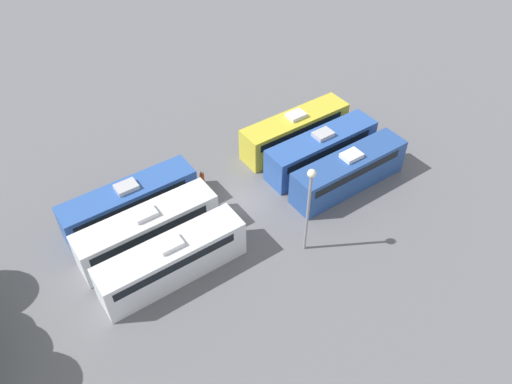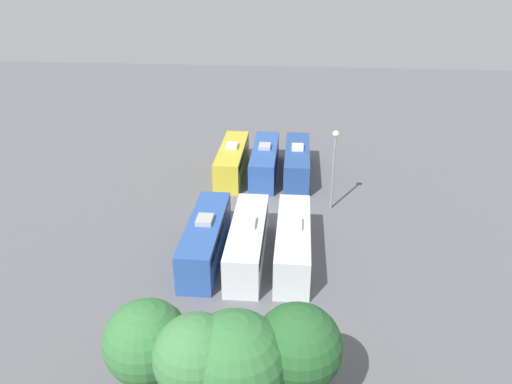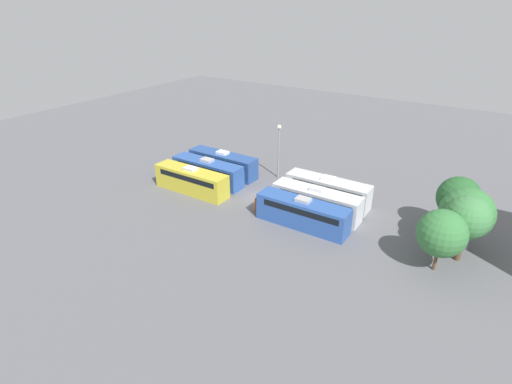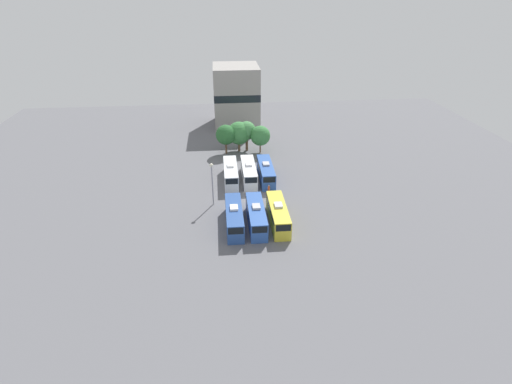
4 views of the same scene
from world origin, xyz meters
name	(u,v)px [view 3 (image 3 of 4)]	position (x,y,z in m)	size (l,w,h in m)	color
ground_plane	(258,197)	(0.00, 0.00, 0.00)	(127.23, 127.23, 0.00)	slate
bus_0	(223,163)	(-3.42, -8.10, 1.68)	(2.54, 10.40, 3.41)	#284C93
bus_1	(208,171)	(-0.02, -8.10, 1.68)	(2.54, 10.40, 3.41)	#2D56A8
bus_2	(192,180)	(3.41, -7.96, 1.68)	(2.54, 10.40, 3.41)	gold
bus_3	(328,190)	(-3.33, 7.93, 1.68)	(2.54, 10.40, 3.41)	silver
bus_4	(317,201)	(0.12, 8.06, 1.68)	(2.54, 10.40, 3.41)	silver
bus_5	(303,212)	(3.39, 7.96, 1.68)	(2.54, 10.40, 3.41)	#2D56A8
worker_person	(256,204)	(3.18, 1.78, 0.84)	(0.36, 0.36, 1.79)	#CC4C19
light_pole	(279,142)	(-6.66, -0.98, 5.15)	(0.60, 0.60, 7.56)	gray
tree_0	(459,198)	(-3.76, 21.95, 4.30)	(4.35, 4.35, 6.50)	brown
tree_1	(467,213)	(-0.82, 23.11, 4.18)	(5.05, 5.05, 6.72)	brown
tree_2	(468,218)	(0.90, 23.33, 4.61)	(4.09, 4.09, 6.70)	brown
tree_3	(442,233)	(3.77, 21.79, 3.89)	(4.38, 4.38, 6.09)	brown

